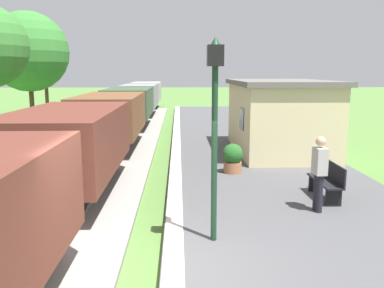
# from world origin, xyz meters

# --- Properties ---
(ground_plane) EXTENTS (160.00, 160.00, 0.00)m
(ground_plane) POSITION_xyz_m (0.00, 0.00, 0.00)
(ground_plane) COLOR #517A38
(platform_slab) EXTENTS (6.00, 60.00, 0.25)m
(platform_slab) POSITION_xyz_m (3.20, 0.00, 0.12)
(platform_slab) COLOR #4C4C4F
(platform_slab) RESTS_ON ground
(platform_edge_stripe) EXTENTS (0.36, 60.00, 0.01)m
(platform_edge_stripe) POSITION_xyz_m (0.40, 0.00, 0.25)
(platform_edge_stripe) COLOR silver
(platform_edge_stripe) RESTS_ON platform_slab
(rail_near) EXTENTS (0.07, 60.00, 0.14)m
(rail_near) POSITION_xyz_m (-1.68, 0.00, 0.19)
(rail_near) COLOR slate
(rail_near) RESTS_ON track_ballast
(freight_train) EXTENTS (2.50, 39.20, 2.12)m
(freight_train) POSITION_xyz_m (-2.40, 14.51, 1.40)
(freight_train) COLOR brown
(freight_train) RESTS_ON rail_near
(station_hut) EXTENTS (3.50, 5.80, 2.78)m
(station_hut) POSITION_xyz_m (4.40, 9.51, 1.65)
(station_hut) COLOR beige
(station_hut) RESTS_ON platform_slab
(bench_near_hut) EXTENTS (0.42, 1.50, 0.91)m
(bench_near_hut) POSITION_xyz_m (4.18, 3.55, 0.72)
(bench_near_hut) COLOR black
(bench_near_hut) RESTS_ON platform_slab
(bench_down_platform) EXTENTS (0.42, 1.50, 0.91)m
(bench_down_platform) POSITION_xyz_m (4.18, 14.72, 0.72)
(bench_down_platform) COLOR black
(bench_down_platform) RESTS_ON platform_slab
(person_waiting) EXTENTS (0.26, 0.39, 1.71)m
(person_waiting) POSITION_xyz_m (3.62, 2.64, 1.18)
(person_waiting) COLOR black
(person_waiting) RESTS_ON platform_slab
(potted_planter) EXTENTS (0.64, 0.64, 0.92)m
(potted_planter) POSITION_xyz_m (2.18, 6.18, 0.72)
(potted_planter) COLOR #9E6642
(potted_planter) RESTS_ON platform_slab
(lamp_post_near) EXTENTS (0.28, 0.28, 3.70)m
(lamp_post_near) POSITION_xyz_m (1.14, 1.15, 2.80)
(lamp_post_near) COLOR #193823
(lamp_post_near) RESTS_ON platform_slab
(tree_field_left) EXTENTS (4.80, 4.80, 6.92)m
(tree_field_left) POSITION_xyz_m (-8.54, 19.20, 4.52)
(tree_field_left) COLOR #4C3823
(tree_field_left) RESTS_ON ground
(tree_field_distant) EXTENTS (3.49, 3.49, 5.97)m
(tree_field_distant) POSITION_xyz_m (-9.93, 26.41, 4.20)
(tree_field_distant) COLOR #4C3823
(tree_field_distant) RESTS_ON ground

